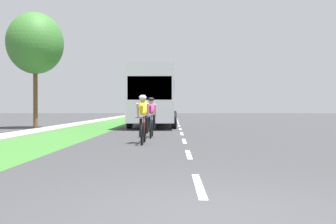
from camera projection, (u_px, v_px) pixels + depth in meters
name	position (u px, v px, depth m)	size (l,w,h in m)	color
ground_plane	(179.00, 126.00, 23.98)	(120.00, 120.00, 0.00)	#38383A
grass_verge	(102.00, 126.00, 24.05)	(2.97, 70.00, 0.01)	#38722D
sidewalk_concrete	(68.00, 126.00, 24.08)	(1.42, 70.00, 0.10)	#9E998E
lane_markings_center	(178.00, 123.00, 27.97)	(0.12, 54.07, 0.01)	white
cyclist_lead	(143.00, 119.00, 12.12)	(0.42, 1.72, 1.58)	black
cyclist_trailing	(151.00, 117.00, 14.71)	(0.42, 1.72, 1.58)	black
bus_silver	(155.00, 96.00, 24.61)	(2.78, 11.60, 3.48)	#A5A8AD
suv_blue	(163.00, 110.00, 42.39)	(2.15, 4.70, 1.79)	#23389E
pickup_white	(167.00, 110.00, 52.22)	(2.22, 5.10, 1.64)	silver
street_tree_near	(35.00, 44.00, 20.95)	(3.13, 3.13, 6.54)	brown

